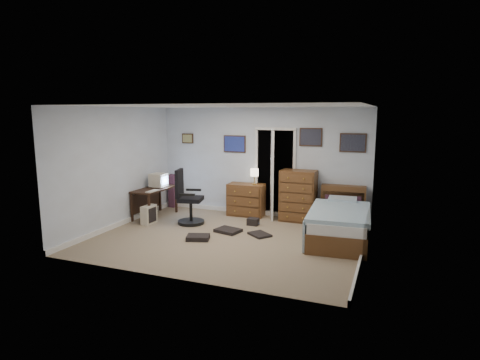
% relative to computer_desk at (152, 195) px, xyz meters
% --- Properties ---
extents(floor, '(5.00, 4.00, 0.02)m').
position_rel_computer_desk_xyz_m(floor, '(2.28, -0.90, -0.53)').
color(floor, gray).
rests_on(floor, ground).
extents(computer_desk, '(0.57, 1.18, 0.67)m').
position_rel_computer_desk_xyz_m(computer_desk, '(0.00, 0.00, 0.00)').
color(computer_desk, black).
rests_on(computer_desk, floor).
extents(crt_monitor, '(0.36, 0.33, 0.32)m').
position_rel_computer_desk_xyz_m(crt_monitor, '(0.10, 0.15, 0.32)').
color(crt_monitor, beige).
rests_on(crt_monitor, computer_desk).
extents(keyboard, '(0.14, 0.36, 0.02)m').
position_rel_computer_desk_xyz_m(keyboard, '(0.26, -0.35, 0.16)').
color(keyboard, beige).
rests_on(keyboard, computer_desk).
extents(pc_tower, '(0.19, 0.38, 0.40)m').
position_rel_computer_desk_xyz_m(pc_tower, '(0.28, -0.55, -0.31)').
color(pc_tower, beige).
rests_on(pc_tower, floor).
extents(office_chair, '(0.69, 0.69, 1.19)m').
position_rel_computer_desk_xyz_m(office_chair, '(1.07, -0.24, -0.06)').
color(office_chair, black).
rests_on(office_chair, floor).
extents(media_stack, '(0.17, 0.17, 0.84)m').
position_rel_computer_desk_xyz_m(media_stack, '(-0.04, 1.00, -0.10)').
color(media_stack, maroon).
rests_on(media_stack, floor).
extents(low_dresser, '(0.86, 0.45, 0.75)m').
position_rel_computer_desk_xyz_m(low_dresser, '(2.00, 0.87, -0.14)').
color(low_dresser, brown).
rests_on(low_dresser, floor).
extents(table_lamp, '(0.19, 0.19, 0.37)m').
position_rel_computer_desk_xyz_m(table_lamp, '(2.20, 0.87, 0.50)').
color(table_lamp, gold).
rests_on(table_lamp, low_dresser).
extents(doorway, '(0.96, 1.12, 2.05)m').
position_rel_computer_desk_xyz_m(doorway, '(2.63, 1.37, 0.49)').
color(doorway, black).
rests_on(doorway, floor).
extents(tall_dresser, '(0.78, 0.46, 1.14)m').
position_rel_computer_desk_xyz_m(tall_dresser, '(3.23, 0.85, 0.05)').
color(tall_dresser, brown).
rests_on(tall_dresser, floor).
extents(headboard_bookcase, '(0.95, 0.30, 0.84)m').
position_rel_computer_desk_xyz_m(headboard_bookcase, '(4.19, 0.96, -0.07)').
color(headboard_bookcase, brown).
rests_on(headboard_bookcase, floor).
extents(bed, '(1.21, 2.10, 0.66)m').
position_rel_computer_desk_xyz_m(bed, '(4.26, -0.20, -0.20)').
color(bed, brown).
rests_on(bed, floor).
extents(wall_posters, '(4.38, 0.04, 0.60)m').
position_rel_computer_desk_xyz_m(wall_posters, '(2.85, 1.07, 1.23)').
color(wall_posters, '#331E11').
rests_on(wall_posters, floor).
extents(floor_clutter, '(1.52, 1.63, 0.15)m').
position_rel_computer_desk_xyz_m(floor_clutter, '(2.18, -0.59, -0.47)').
color(floor_clutter, black).
rests_on(floor_clutter, floor).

